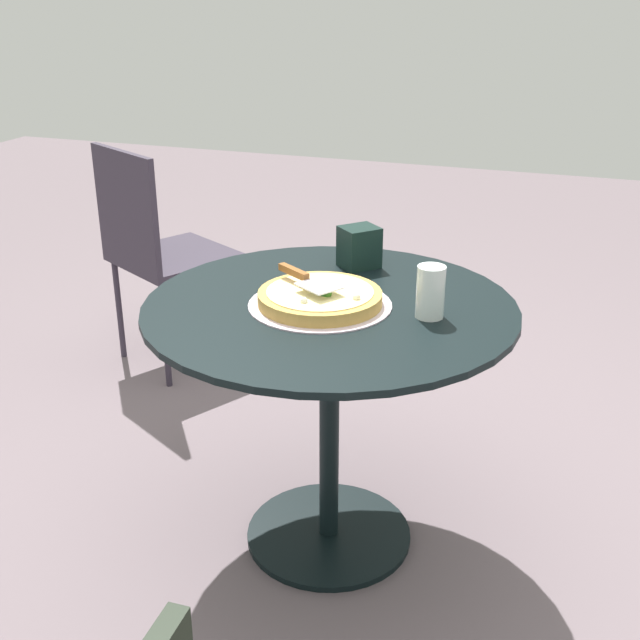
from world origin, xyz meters
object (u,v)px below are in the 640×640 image
(pizza_server, at_px, (305,278))
(napkin_dispenser, at_px, (359,247))
(drinking_cup, at_px, (431,292))
(patio_chair_far, at_px, (156,243))
(pizza_on_tray, at_px, (320,298))
(patio_table, at_px, (330,363))

(pizza_server, distance_m, napkin_dispenser, 0.30)
(drinking_cup, relative_size, patio_chair_far, 0.14)
(pizza_on_tray, relative_size, pizza_server, 1.77)
(patio_table, bearing_deg, pizza_server, 5.11)
(pizza_server, relative_size, drinking_cup, 1.58)
(pizza_server, bearing_deg, patio_chair_far, -41.96)
(pizza_on_tray, bearing_deg, patio_chair_far, -41.11)
(napkin_dispenser, bearing_deg, patio_chair_far, 103.61)
(pizza_on_tray, height_order, napkin_dispenser, napkin_dispenser)
(patio_table, distance_m, patio_chair_far, 1.30)
(pizza_on_tray, height_order, pizza_server, pizza_server)
(pizza_on_tray, bearing_deg, pizza_server, -16.80)
(pizza_server, bearing_deg, napkin_dispenser, -99.33)
(pizza_on_tray, distance_m, drinking_cup, 0.28)
(pizza_on_tray, relative_size, napkin_dispenser, 3.11)
(pizza_server, distance_m, patio_chair_far, 1.29)
(patio_table, height_order, pizza_on_tray, pizza_on_tray)
(drinking_cup, height_order, napkin_dispenser, drinking_cup)
(patio_table, height_order, napkin_dispenser, napkin_dispenser)
(napkin_dispenser, bearing_deg, pizza_on_tray, -138.73)
(napkin_dispenser, relative_size, patio_chair_far, 0.13)
(patio_table, distance_m, napkin_dispenser, 0.37)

